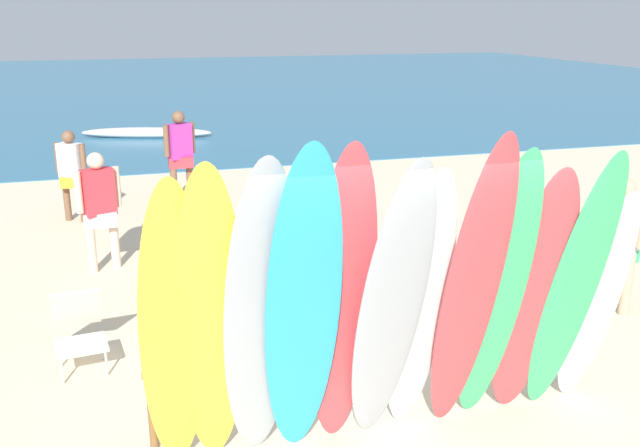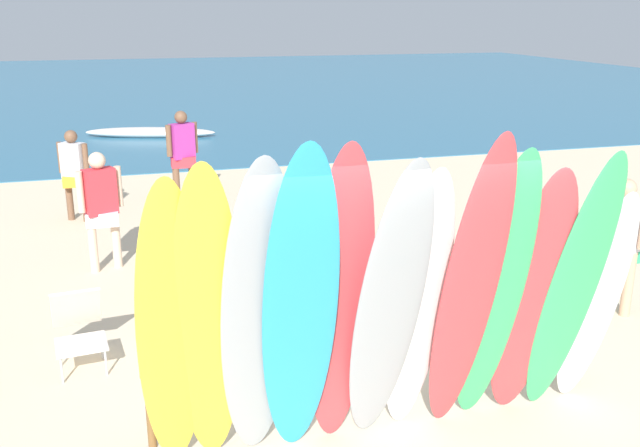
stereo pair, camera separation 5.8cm
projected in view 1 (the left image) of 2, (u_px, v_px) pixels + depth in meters
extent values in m
plane|color=beige|center=(197.00, 144.00, 19.33)|extent=(60.00, 60.00, 0.00)
cube|color=teal|center=(157.00, 85.00, 34.59)|extent=(60.00, 40.00, 0.02)
cylinder|color=brown|center=(152.00, 412.00, 5.83)|extent=(0.07, 0.07, 0.70)
cylinder|color=brown|center=(570.00, 350.00, 6.90)|extent=(0.07, 0.07, 0.70)
cylinder|color=brown|center=(379.00, 343.00, 6.27)|extent=(4.13, 0.06, 0.06)
ellipsoid|color=yellow|center=(173.00, 334.00, 5.18)|extent=(0.53, 0.64, 2.52)
ellipsoid|color=yellow|center=(210.00, 325.00, 5.21)|extent=(0.57, 0.72, 2.61)
ellipsoid|color=#999EA3|center=(261.00, 320.00, 5.26)|extent=(0.59, 0.76, 2.65)
ellipsoid|color=#289EC6|center=(303.00, 314.00, 5.24)|extent=(0.62, 0.87, 2.76)
ellipsoid|color=#D13D42|center=(342.00, 304.00, 5.49)|extent=(0.54, 0.63, 2.69)
ellipsoid|color=#999EA3|center=(391.00, 311.00, 5.48)|extent=(0.64, 0.90, 2.60)
ellipsoid|color=white|center=(420.00, 306.00, 5.74)|extent=(0.54, 0.64, 2.45)
ellipsoid|color=#D13D42|center=(471.00, 293.00, 5.62)|extent=(0.51, 0.85, 2.75)
ellipsoid|color=#38B266|center=(497.00, 294.00, 5.78)|extent=(0.54, 0.84, 2.61)
ellipsoid|color=#D13D42|center=(533.00, 299.00, 5.93)|extent=(0.63, 0.77, 2.43)
ellipsoid|color=#38B266|center=(574.00, 289.00, 5.97)|extent=(0.58, 0.81, 2.54)
ellipsoid|color=white|center=(597.00, 300.00, 6.26)|extent=(0.60, 0.63, 2.14)
cylinder|color=tan|center=(601.00, 276.00, 8.68)|extent=(0.12, 0.12, 0.81)
cylinder|color=tan|center=(627.00, 283.00, 8.43)|extent=(0.12, 0.12, 0.81)
cube|color=#33A36B|center=(617.00, 253.00, 8.46)|extent=(0.43, 0.27, 0.19)
cube|color=silver|center=(621.00, 223.00, 8.35)|extent=(0.36, 0.47, 0.63)
sphere|color=tan|center=(626.00, 188.00, 8.22)|extent=(0.23, 0.23, 0.23)
cylinder|color=tan|center=(601.00, 215.00, 8.53)|extent=(0.10, 0.10, 0.56)
cylinder|color=beige|center=(115.00, 240.00, 9.99)|extent=(0.12, 0.12, 0.82)
cylinder|color=beige|center=(91.00, 245.00, 9.79)|extent=(0.12, 0.12, 0.82)
cube|color=silver|center=(101.00, 219.00, 9.79)|extent=(0.44, 0.27, 0.20)
cube|color=#DB333D|center=(98.00, 192.00, 9.68)|extent=(0.48, 0.36, 0.64)
sphere|color=beige|center=(95.00, 161.00, 9.55)|extent=(0.23, 0.23, 0.23)
cylinder|color=beige|center=(117.00, 187.00, 9.83)|extent=(0.10, 0.10, 0.57)
cylinder|color=beige|center=(78.00, 193.00, 9.51)|extent=(0.10, 0.10, 0.57)
cylinder|color=#9E704C|center=(218.00, 262.00, 9.27)|extent=(0.11, 0.11, 0.72)
cylinder|color=#9E704C|center=(203.00, 257.00, 9.45)|extent=(0.11, 0.11, 0.72)
cube|color=silver|center=(209.00, 238.00, 9.27)|extent=(0.39, 0.24, 0.17)
cube|color=orange|center=(208.00, 213.00, 9.17)|extent=(0.37, 0.42, 0.57)
sphere|color=#9E704C|center=(207.00, 184.00, 9.06)|extent=(0.20, 0.20, 0.20)
cylinder|color=#9E704C|center=(221.00, 214.00, 9.02)|extent=(0.09, 0.09, 0.50)
cylinder|color=#9E704C|center=(195.00, 208.00, 9.30)|extent=(0.09, 0.09, 0.50)
cylinder|color=brown|center=(83.00, 200.00, 12.18)|extent=(0.12, 0.12, 0.77)
cylinder|color=brown|center=(67.00, 199.00, 12.27)|extent=(0.12, 0.12, 0.77)
cube|color=orange|center=(73.00, 181.00, 12.13)|extent=(0.41, 0.25, 0.19)
cube|color=silver|center=(71.00, 161.00, 12.03)|extent=(0.45, 0.39, 0.60)
sphere|color=brown|center=(68.00, 137.00, 11.91)|extent=(0.22, 0.22, 0.22)
cylinder|color=brown|center=(83.00, 160.00, 11.94)|extent=(0.09, 0.09, 0.54)
cylinder|color=brown|center=(58.00, 158.00, 12.09)|extent=(0.09, 0.09, 0.54)
cylinder|color=brown|center=(190.00, 179.00, 13.58)|extent=(0.13, 0.13, 0.84)
cylinder|color=brown|center=(174.00, 181.00, 13.36)|extent=(0.13, 0.13, 0.84)
cube|color=#DB333D|center=(181.00, 162.00, 13.37)|extent=(0.45, 0.28, 0.20)
cube|color=#B23399|center=(180.00, 141.00, 13.25)|extent=(0.49, 0.39, 0.66)
sphere|color=brown|center=(178.00, 117.00, 13.12)|extent=(0.24, 0.24, 0.24)
cylinder|color=brown|center=(192.00, 138.00, 13.42)|extent=(0.10, 0.10, 0.59)
cylinder|color=brown|center=(166.00, 141.00, 13.07)|extent=(0.10, 0.10, 0.59)
cylinder|color=#B7B7BC|center=(62.00, 371.00, 6.92)|extent=(0.02, 0.02, 0.28)
cylinder|color=#B7B7BC|center=(106.00, 363.00, 7.07)|extent=(0.02, 0.02, 0.28)
cylinder|color=#B7B7BC|center=(60.00, 355.00, 7.25)|extent=(0.02, 0.02, 0.28)
cylinder|color=#B7B7BC|center=(102.00, 347.00, 7.40)|extent=(0.02, 0.02, 0.28)
cube|color=silver|center=(81.00, 345.00, 7.11)|extent=(0.55, 0.50, 0.03)
cube|color=silver|center=(76.00, 309.00, 7.37)|extent=(0.53, 0.36, 0.49)
ellipsoid|color=silver|center=(147.00, 133.00, 20.36)|extent=(3.82, 1.76, 0.30)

